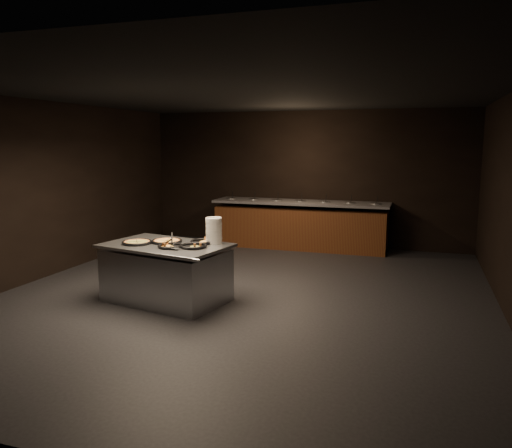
{
  "coord_description": "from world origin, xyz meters",
  "views": [
    {
      "loc": [
        2.37,
        -6.64,
        2.21
      ],
      "look_at": [
        0.09,
        0.3,
        1.02
      ],
      "focal_mm": 35.0,
      "sensor_mm": 36.0,
      "label": 1
    }
  ],
  "objects_px": {
    "pan_cheese_whole": "(167,241)",
    "serving_counter": "(166,273)",
    "plate_stack": "(214,231)",
    "pan_veggie_whole": "(137,242)"
  },
  "relations": [
    {
      "from": "pan_cheese_whole",
      "to": "serving_counter",
      "type": "bearing_deg",
      "value": -70.62
    },
    {
      "from": "serving_counter",
      "to": "plate_stack",
      "type": "bearing_deg",
      "value": 35.08
    },
    {
      "from": "pan_veggie_whole",
      "to": "pan_cheese_whole",
      "type": "distance_m",
      "value": 0.42
    },
    {
      "from": "pan_veggie_whole",
      "to": "pan_cheese_whole",
      "type": "bearing_deg",
      "value": 29.64
    },
    {
      "from": "serving_counter",
      "to": "pan_cheese_whole",
      "type": "relative_size",
      "value": 4.34
    },
    {
      "from": "serving_counter",
      "to": "pan_veggie_whole",
      "type": "bearing_deg",
      "value": -156.73
    },
    {
      "from": "serving_counter",
      "to": "plate_stack",
      "type": "relative_size",
      "value": 5.19
    },
    {
      "from": "serving_counter",
      "to": "pan_cheese_whole",
      "type": "bearing_deg",
      "value": 120.41
    },
    {
      "from": "plate_stack",
      "to": "pan_veggie_whole",
      "type": "height_order",
      "value": "plate_stack"
    },
    {
      "from": "pan_veggie_whole",
      "to": "serving_counter",
      "type": "bearing_deg",
      "value": 12.23
    }
  ]
}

